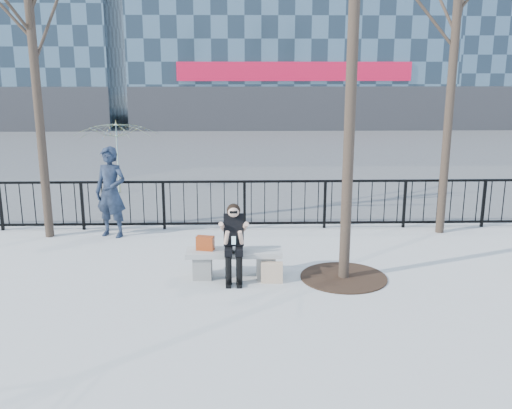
{
  "coord_description": "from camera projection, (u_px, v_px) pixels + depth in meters",
  "views": [
    {
      "loc": [
        0.14,
        -9.35,
        3.62
      ],
      "look_at": [
        0.4,
        0.8,
        1.1
      ],
      "focal_mm": 40.0,
      "sensor_mm": 36.0,
      "label": 1
    }
  ],
  "objects": [
    {
      "name": "standing_man",
      "position": [
        111.0,
        192.0,
        12.07
      ],
      "size": [
        0.82,
        0.67,
        1.94
      ],
      "primitive_type": "imported",
      "rotation": [
        0.0,
        0.0,
        -0.34
      ],
      "color": "black",
      "rests_on": "ground"
    },
    {
      "name": "shopping_bag",
      "position": [
        272.0,
        272.0,
        9.65
      ],
      "size": [
        0.38,
        0.15,
        0.35
      ],
      "primitive_type": "cube",
      "rotation": [
        0.0,
        0.0,
        -0.04
      ],
      "color": "beige",
      "rests_on": "ground"
    },
    {
      "name": "handbag",
      "position": [
        205.0,
        243.0,
        9.8
      ],
      "size": [
        0.32,
        0.21,
        0.25
      ],
      "primitive_type": "cube",
      "rotation": [
        0.0,
        0.0,
        -0.23
      ],
      "color": "#943412",
      "rests_on": "bench_main"
    },
    {
      "name": "street_surface",
      "position": [
        238.0,
        150.0,
        24.5
      ],
      "size": [
        60.0,
        23.0,
        0.01
      ],
      "primitive_type": "cube",
      "color": "#474747",
      "rests_on": "ground"
    },
    {
      "name": "railing",
      "position": [
        236.0,
        205.0,
        12.72
      ],
      "size": [
        14.0,
        0.06,
        1.1
      ],
      "color": "black",
      "rests_on": "ground"
    },
    {
      "name": "bench_main",
      "position": [
        234.0,
        260.0,
        9.87
      ],
      "size": [
        1.65,
        0.46,
        0.49
      ],
      "color": "slate",
      "rests_on": "ground"
    },
    {
      "name": "ground",
      "position": [
        234.0,
        277.0,
        9.94
      ],
      "size": [
        120.0,
        120.0,
        0.0
      ],
      "primitive_type": "plane",
      "color": "#A5A49F",
      "rests_on": "ground"
    },
    {
      "name": "seated_woman",
      "position": [
        234.0,
        243.0,
        9.63
      ],
      "size": [
        0.5,
        0.64,
        1.34
      ],
      "color": "black",
      "rests_on": "ground"
    },
    {
      "name": "vendor_umbrella",
      "position": [
        117.0,
        157.0,
        16.1
      ],
      "size": [
        2.29,
        2.33,
        2.08
      ],
      "primitive_type": "imported",
      "rotation": [
        0.0,
        0.0,
        -0.01
      ],
      "color": "yellow",
      "rests_on": "ground"
    },
    {
      "name": "tree_grate",
      "position": [
        344.0,
        277.0,
        9.89
      ],
      "size": [
        1.5,
        1.5,
        0.02
      ],
      "primitive_type": "cylinder",
      "color": "black",
      "rests_on": "ground"
    }
  ]
}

